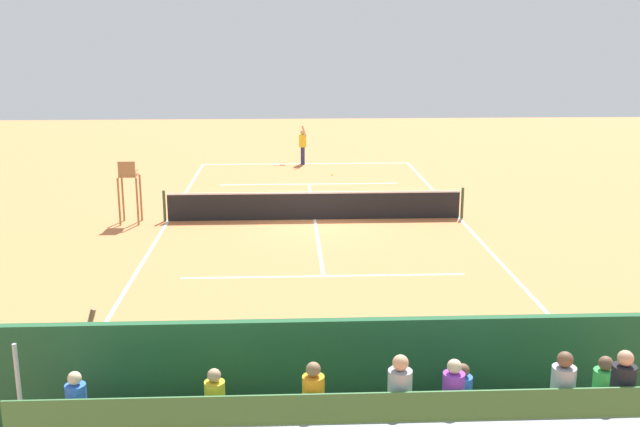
% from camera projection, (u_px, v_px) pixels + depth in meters
% --- Properties ---
extents(ground_plane, '(60.00, 60.00, 0.00)m').
position_uv_depth(ground_plane, '(315.00, 219.00, 25.36)').
color(ground_plane, '#D17542').
extents(court_line_markings, '(10.10, 22.20, 0.01)m').
position_uv_depth(court_line_markings, '(315.00, 219.00, 25.39)').
color(court_line_markings, white).
rests_on(court_line_markings, ground).
extents(tennis_net, '(10.30, 0.10, 1.07)m').
position_uv_depth(tennis_net, '(315.00, 205.00, 25.24)').
color(tennis_net, black).
rests_on(tennis_net, ground).
extents(backdrop_wall, '(18.00, 0.16, 2.00)m').
position_uv_depth(backdrop_wall, '(349.00, 379.00, 11.54)').
color(backdrop_wall, '#235633').
rests_on(backdrop_wall, ground).
extents(bleacher_stand, '(9.06, 2.40, 2.48)m').
position_uv_depth(bleacher_stand, '(365.00, 426.00, 10.23)').
color(bleacher_stand, '#9EA0A5').
rests_on(bleacher_stand, ground).
extents(umpire_chair, '(0.67, 0.67, 2.14)m').
position_uv_depth(umpire_chair, '(129.00, 185.00, 24.55)').
color(umpire_chair, olive).
rests_on(umpire_chair, ground).
extents(courtside_bench, '(1.80, 0.40, 0.93)m').
position_uv_depth(courtside_bench, '(550.00, 379.00, 12.51)').
color(courtside_bench, '#234C2D').
rests_on(courtside_bench, ground).
extents(equipment_bag, '(0.90, 0.36, 0.36)m').
position_uv_depth(equipment_bag, '(432.00, 406.00, 12.39)').
color(equipment_bag, '#334C8C').
rests_on(equipment_bag, ground).
extents(tennis_player, '(0.44, 0.56, 1.93)m').
position_uv_depth(tennis_player, '(303.00, 143.00, 35.66)').
color(tennis_player, navy).
rests_on(tennis_player, ground).
extents(tennis_racket, '(0.59, 0.37, 0.03)m').
position_uv_depth(tennis_racket, '(277.00, 165.00, 35.63)').
color(tennis_racket, black).
rests_on(tennis_racket, ground).
extents(tennis_ball_near, '(0.07, 0.07, 0.07)m').
position_uv_depth(tennis_ball_near, '(332.00, 175.00, 33.12)').
color(tennis_ball_near, '#CCDB33').
rests_on(tennis_ball_near, ground).
extents(line_judge, '(0.39, 0.54, 1.93)m').
position_uv_depth(line_judge, '(90.00, 366.00, 11.95)').
color(line_judge, '#232328').
rests_on(line_judge, ground).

